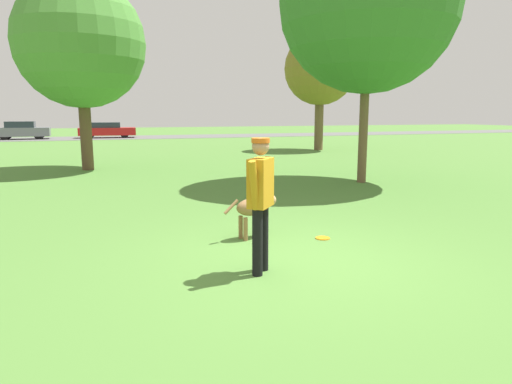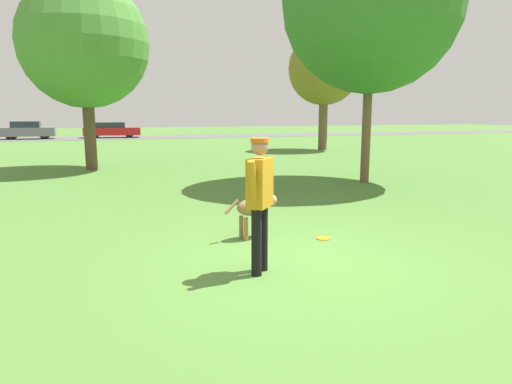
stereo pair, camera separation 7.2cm
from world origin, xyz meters
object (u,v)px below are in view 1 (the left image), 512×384
at_px(frisbee, 323,238).
at_px(tree_near_right, 368,3).
at_px(person, 261,195).
at_px(parked_car_grey, 22,130).
at_px(tree_mid_center, 80,43).
at_px(parked_car_red, 107,130).
at_px(dog, 255,209).
at_px(tree_far_right, 320,69).

relative_size(frisbee, tree_near_right, 0.03).
xyz_separation_m(person, parked_car_grey, (-7.25, 33.86, -0.33)).
bearing_deg(tree_mid_center, parked_car_red, 86.95).
relative_size(dog, tree_mid_center, 0.15).
height_order(frisbee, tree_near_right, tree_near_right).
distance_m(parked_car_grey, parked_car_red, 6.19).
xyz_separation_m(dog, parked_car_red, (-1.53, 32.34, 0.14)).
bearing_deg(parked_car_grey, tree_near_right, -66.59).
xyz_separation_m(person, tree_near_right, (5.38, 6.25, 3.97)).
relative_size(tree_near_right, parked_car_red, 1.67).
bearing_deg(parked_car_red, tree_far_right, -54.68).
height_order(dog, parked_car_grey, parked_car_grey).
relative_size(tree_near_right, parked_car_grey, 1.91).
bearing_deg(tree_near_right, tree_far_right, 69.23).
xyz_separation_m(person, tree_far_right, (9.57, 17.29, 3.28)).
height_order(person, frisbee, person).
relative_size(frisbee, tree_mid_center, 0.04).
height_order(person, tree_far_right, tree_far_right).
xyz_separation_m(tree_mid_center, tree_far_right, (11.80, 5.24, -0.05)).
relative_size(dog, tree_near_right, 0.13).
bearing_deg(person, frisbee, -11.94).
relative_size(dog, parked_car_grey, 0.25).
xyz_separation_m(dog, parked_car_grey, (-7.72, 32.27, 0.20)).
bearing_deg(dog, parked_car_red, 80.33).
height_order(dog, tree_far_right, tree_far_right).
bearing_deg(tree_near_right, parked_car_grey, 114.60).
height_order(frisbee, parked_car_red, parked_car_red).
height_order(frisbee, tree_mid_center, tree_mid_center).
bearing_deg(tree_mid_center, tree_far_right, 23.94).
distance_m(tree_mid_center, parked_car_red, 22.22).
bearing_deg(dog, parked_car_grey, 91.07).
relative_size(person, frisbee, 7.35).
height_order(tree_near_right, parked_car_red, tree_near_right).
xyz_separation_m(person, parked_car_red, (-1.06, 33.93, -0.38)).
relative_size(tree_far_right, parked_car_red, 1.39).
height_order(person, parked_car_grey, person).
height_order(dog, tree_near_right, tree_near_right).
distance_m(dog, tree_far_right, 18.55).
bearing_deg(parked_car_grey, frisbee, -76.22).
height_order(tree_near_right, tree_far_right, tree_near_right).
distance_m(frisbee, tree_near_right, 8.11).
relative_size(tree_near_right, tree_mid_center, 1.14).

